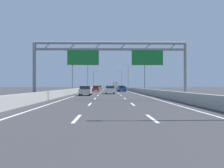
# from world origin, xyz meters

# --- Properties ---
(ground_plane) EXTENTS (260.00, 260.00, 0.00)m
(ground_plane) POSITION_xyz_m (0.00, 100.00, 0.00)
(ground_plane) COLOR #38383A
(lane_dash_left_1) EXTENTS (0.16, 3.00, 0.01)m
(lane_dash_left_1) POSITION_xyz_m (-1.80, 12.50, 0.01)
(lane_dash_left_1) COLOR white
(lane_dash_left_1) RESTS_ON ground_plane
(lane_dash_left_2) EXTENTS (0.16, 3.00, 0.01)m
(lane_dash_left_2) POSITION_xyz_m (-1.80, 21.50, 0.01)
(lane_dash_left_2) COLOR white
(lane_dash_left_2) RESTS_ON ground_plane
(lane_dash_left_3) EXTENTS (0.16, 3.00, 0.01)m
(lane_dash_left_3) POSITION_xyz_m (-1.80, 30.50, 0.01)
(lane_dash_left_3) COLOR white
(lane_dash_left_3) RESTS_ON ground_plane
(lane_dash_left_4) EXTENTS (0.16, 3.00, 0.01)m
(lane_dash_left_4) POSITION_xyz_m (-1.80, 39.50, 0.01)
(lane_dash_left_4) COLOR white
(lane_dash_left_4) RESTS_ON ground_plane
(lane_dash_left_5) EXTENTS (0.16, 3.00, 0.01)m
(lane_dash_left_5) POSITION_xyz_m (-1.80, 48.50, 0.01)
(lane_dash_left_5) COLOR white
(lane_dash_left_5) RESTS_ON ground_plane
(lane_dash_left_6) EXTENTS (0.16, 3.00, 0.01)m
(lane_dash_left_6) POSITION_xyz_m (-1.80, 57.50, 0.01)
(lane_dash_left_6) COLOR white
(lane_dash_left_6) RESTS_ON ground_plane
(lane_dash_left_7) EXTENTS (0.16, 3.00, 0.01)m
(lane_dash_left_7) POSITION_xyz_m (-1.80, 66.50, 0.01)
(lane_dash_left_7) COLOR white
(lane_dash_left_7) RESTS_ON ground_plane
(lane_dash_left_8) EXTENTS (0.16, 3.00, 0.01)m
(lane_dash_left_8) POSITION_xyz_m (-1.80, 75.50, 0.01)
(lane_dash_left_8) COLOR white
(lane_dash_left_8) RESTS_ON ground_plane
(lane_dash_left_9) EXTENTS (0.16, 3.00, 0.01)m
(lane_dash_left_9) POSITION_xyz_m (-1.80, 84.50, 0.01)
(lane_dash_left_9) COLOR white
(lane_dash_left_9) RESTS_ON ground_plane
(lane_dash_left_10) EXTENTS (0.16, 3.00, 0.01)m
(lane_dash_left_10) POSITION_xyz_m (-1.80, 93.50, 0.01)
(lane_dash_left_10) COLOR white
(lane_dash_left_10) RESTS_ON ground_plane
(lane_dash_left_11) EXTENTS (0.16, 3.00, 0.01)m
(lane_dash_left_11) POSITION_xyz_m (-1.80, 102.50, 0.01)
(lane_dash_left_11) COLOR white
(lane_dash_left_11) RESTS_ON ground_plane
(lane_dash_left_12) EXTENTS (0.16, 3.00, 0.01)m
(lane_dash_left_12) POSITION_xyz_m (-1.80, 111.50, 0.01)
(lane_dash_left_12) COLOR white
(lane_dash_left_12) RESTS_ON ground_plane
(lane_dash_left_13) EXTENTS (0.16, 3.00, 0.01)m
(lane_dash_left_13) POSITION_xyz_m (-1.80, 120.50, 0.01)
(lane_dash_left_13) COLOR white
(lane_dash_left_13) RESTS_ON ground_plane
(lane_dash_left_14) EXTENTS (0.16, 3.00, 0.01)m
(lane_dash_left_14) POSITION_xyz_m (-1.80, 129.50, 0.01)
(lane_dash_left_14) COLOR white
(lane_dash_left_14) RESTS_ON ground_plane
(lane_dash_left_15) EXTENTS (0.16, 3.00, 0.01)m
(lane_dash_left_15) POSITION_xyz_m (-1.80, 138.50, 0.01)
(lane_dash_left_15) COLOR white
(lane_dash_left_15) RESTS_ON ground_plane
(lane_dash_left_16) EXTENTS (0.16, 3.00, 0.01)m
(lane_dash_left_16) POSITION_xyz_m (-1.80, 147.50, 0.01)
(lane_dash_left_16) COLOR white
(lane_dash_left_16) RESTS_ON ground_plane
(lane_dash_left_17) EXTENTS (0.16, 3.00, 0.01)m
(lane_dash_left_17) POSITION_xyz_m (-1.80, 156.50, 0.01)
(lane_dash_left_17) COLOR white
(lane_dash_left_17) RESTS_ON ground_plane
(lane_dash_right_1) EXTENTS (0.16, 3.00, 0.01)m
(lane_dash_right_1) POSITION_xyz_m (1.80, 12.50, 0.01)
(lane_dash_right_1) COLOR white
(lane_dash_right_1) RESTS_ON ground_plane
(lane_dash_right_2) EXTENTS (0.16, 3.00, 0.01)m
(lane_dash_right_2) POSITION_xyz_m (1.80, 21.50, 0.01)
(lane_dash_right_2) COLOR white
(lane_dash_right_2) RESTS_ON ground_plane
(lane_dash_right_3) EXTENTS (0.16, 3.00, 0.01)m
(lane_dash_right_3) POSITION_xyz_m (1.80, 30.50, 0.01)
(lane_dash_right_3) COLOR white
(lane_dash_right_3) RESTS_ON ground_plane
(lane_dash_right_4) EXTENTS (0.16, 3.00, 0.01)m
(lane_dash_right_4) POSITION_xyz_m (1.80, 39.50, 0.01)
(lane_dash_right_4) COLOR white
(lane_dash_right_4) RESTS_ON ground_plane
(lane_dash_right_5) EXTENTS (0.16, 3.00, 0.01)m
(lane_dash_right_5) POSITION_xyz_m (1.80, 48.50, 0.01)
(lane_dash_right_5) COLOR white
(lane_dash_right_5) RESTS_ON ground_plane
(lane_dash_right_6) EXTENTS (0.16, 3.00, 0.01)m
(lane_dash_right_6) POSITION_xyz_m (1.80, 57.50, 0.01)
(lane_dash_right_6) COLOR white
(lane_dash_right_6) RESTS_ON ground_plane
(lane_dash_right_7) EXTENTS (0.16, 3.00, 0.01)m
(lane_dash_right_7) POSITION_xyz_m (1.80, 66.50, 0.01)
(lane_dash_right_7) COLOR white
(lane_dash_right_7) RESTS_ON ground_plane
(lane_dash_right_8) EXTENTS (0.16, 3.00, 0.01)m
(lane_dash_right_8) POSITION_xyz_m (1.80, 75.50, 0.01)
(lane_dash_right_8) COLOR white
(lane_dash_right_8) RESTS_ON ground_plane
(lane_dash_right_9) EXTENTS (0.16, 3.00, 0.01)m
(lane_dash_right_9) POSITION_xyz_m (1.80, 84.50, 0.01)
(lane_dash_right_9) COLOR white
(lane_dash_right_9) RESTS_ON ground_plane
(lane_dash_right_10) EXTENTS (0.16, 3.00, 0.01)m
(lane_dash_right_10) POSITION_xyz_m (1.80, 93.50, 0.01)
(lane_dash_right_10) COLOR white
(lane_dash_right_10) RESTS_ON ground_plane
(lane_dash_right_11) EXTENTS (0.16, 3.00, 0.01)m
(lane_dash_right_11) POSITION_xyz_m (1.80, 102.50, 0.01)
(lane_dash_right_11) COLOR white
(lane_dash_right_11) RESTS_ON ground_plane
(lane_dash_right_12) EXTENTS (0.16, 3.00, 0.01)m
(lane_dash_right_12) POSITION_xyz_m (1.80, 111.50, 0.01)
(lane_dash_right_12) COLOR white
(lane_dash_right_12) RESTS_ON ground_plane
(lane_dash_right_13) EXTENTS (0.16, 3.00, 0.01)m
(lane_dash_right_13) POSITION_xyz_m (1.80, 120.50, 0.01)
(lane_dash_right_13) COLOR white
(lane_dash_right_13) RESTS_ON ground_plane
(lane_dash_right_14) EXTENTS (0.16, 3.00, 0.01)m
(lane_dash_right_14) POSITION_xyz_m (1.80, 129.50, 0.01)
(lane_dash_right_14) COLOR white
(lane_dash_right_14) RESTS_ON ground_plane
(lane_dash_right_15) EXTENTS (0.16, 3.00, 0.01)m
(lane_dash_right_15) POSITION_xyz_m (1.80, 138.50, 0.01)
(lane_dash_right_15) COLOR white
(lane_dash_right_15) RESTS_ON ground_plane
(lane_dash_right_16) EXTENTS (0.16, 3.00, 0.01)m
(lane_dash_right_16) POSITION_xyz_m (1.80, 147.50, 0.01)
(lane_dash_right_16) COLOR white
(lane_dash_right_16) RESTS_ON ground_plane
(lane_dash_right_17) EXTENTS (0.16, 3.00, 0.01)m
(lane_dash_right_17) POSITION_xyz_m (1.80, 156.50, 0.01)
(lane_dash_right_17) COLOR white
(lane_dash_right_17) RESTS_ON ground_plane
(edge_line_left) EXTENTS (0.16, 176.00, 0.01)m
(edge_line_left) POSITION_xyz_m (-5.25, 88.00, 0.01)
(edge_line_left) COLOR white
(edge_line_left) RESTS_ON ground_plane
(edge_line_right) EXTENTS (0.16, 176.00, 0.01)m
(edge_line_right) POSITION_xyz_m (5.25, 88.00, 0.01)
(edge_line_right) COLOR white
(edge_line_right) RESTS_ON ground_plane
(barrier_left) EXTENTS (0.45, 220.00, 0.95)m
(barrier_left) POSITION_xyz_m (-6.90, 110.00, 0.47)
(barrier_left) COLOR #9E9E99
(barrier_left) RESTS_ON ground_plane
(barrier_right) EXTENTS (0.45, 220.00, 0.95)m
(barrier_right) POSITION_xyz_m (6.90, 110.00, 0.47)
(barrier_right) COLOR #9E9E99
(barrier_right) RESTS_ON ground_plane
(sign_gantry) EXTENTS (16.73, 0.36, 6.36)m
(sign_gantry) POSITION_xyz_m (0.12, 27.47, 4.83)
(sign_gantry) COLOR gray
(sign_gantry) RESTS_ON ground_plane
(streetlamp_left_mid) EXTENTS (2.58, 0.28, 9.50)m
(streetlamp_left_mid) POSITION_xyz_m (-7.47, 53.46, 5.40)
(streetlamp_left_mid) COLOR slate
(streetlamp_left_mid) RESTS_ON ground_plane
(streetlamp_right_mid) EXTENTS (2.58, 0.28, 9.50)m
(streetlamp_right_mid) POSITION_xyz_m (7.47, 53.46, 5.40)
(streetlamp_right_mid) COLOR slate
(streetlamp_right_mid) RESTS_ON ground_plane
(streetlamp_left_far) EXTENTS (2.58, 0.28, 9.50)m
(streetlamp_left_far) POSITION_xyz_m (-7.47, 94.98, 5.40)
(streetlamp_left_far) COLOR slate
(streetlamp_left_far) RESTS_ON ground_plane
(streetlamp_right_far) EXTENTS (2.58, 0.28, 9.50)m
(streetlamp_right_far) POSITION_xyz_m (7.47, 94.98, 5.40)
(streetlamp_right_far) COLOR slate
(streetlamp_right_far) RESTS_ON ground_plane
(streetlamp_left_distant) EXTENTS (2.58, 0.28, 9.50)m
(streetlamp_left_distant) POSITION_xyz_m (-7.47, 136.49, 5.40)
(streetlamp_left_distant) COLOR slate
(streetlamp_left_distant) RESTS_ON ground_plane
(streetlamp_right_distant) EXTENTS (2.58, 0.28, 9.50)m
(streetlamp_right_distant) POSITION_xyz_m (7.47, 136.49, 5.40)
(streetlamp_right_distant) COLOR slate
(streetlamp_right_distant) RESTS_ON ground_plane
(black_car) EXTENTS (1.82, 4.51, 1.49)m
(black_car) POSITION_xyz_m (3.68, 127.09, 0.77)
(black_car) COLOR black
(black_car) RESTS_ON ground_plane
(yellow_car) EXTENTS (1.73, 4.49, 1.49)m
(yellow_car) POSITION_xyz_m (-3.51, 105.90, 0.77)
(yellow_car) COLOR yellow
(yellow_car) RESTS_ON ground_plane
(silver_car) EXTENTS (1.76, 4.21, 1.49)m
(silver_car) POSITION_xyz_m (-3.79, 40.00, 0.76)
(silver_car) COLOR #A8ADB2
(silver_car) RESTS_ON ground_plane
(white_car) EXTENTS (1.71, 4.37, 1.51)m
(white_car) POSITION_xyz_m (0.22, 47.32, 0.77)
(white_car) COLOR silver
(white_car) RESTS_ON ground_plane
(blue_car) EXTENTS (1.83, 4.51, 1.38)m
(blue_car) POSITION_xyz_m (3.58, 65.03, 0.73)
(blue_car) COLOR #2347AD
(blue_car) RESTS_ON ground_plane
(green_car) EXTENTS (1.80, 4.56, 1.52)m
(green_car) POSITION_xyz_m (3.56, 71.84, 0.79)
(green_car) COLOR #1E7A38
(green_car) RESTS_ON ground_plane
(red_car) EXTENTS (1.72, 4.18, 1.48)m
(red_car) POSITION_xyz_m (-3.46, 68.89, 0.75)
(red_car) COLOR red
(red_car) RESTS_ON ground_plane
(box_truck) EXTENTS (2.43, 8.25, 3.24)m
(box_truck) POSITION_xyz_m (3.51, 116.27, 1.74)
(box_truck) COLOR silver
(box_truck) RESTS_ON ground_plane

